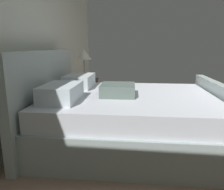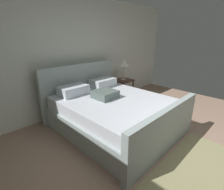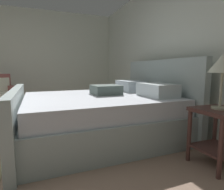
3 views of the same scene
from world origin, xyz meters
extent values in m
cube|color=#987965|center=(0.00, 0.00, -0.01)|extent=(6.27, 5.72, 0.02)
cube|color=silver|center=(0.00, 2.92, 1.29)|extent=(6.39, 0.12, 2.58)
cube|color=#9EADAB|center=(-0.19, 1.59, 0.20)|extent=(1.79, 2.06, 0.40)
cube|color=#9EADAB|center=(-0.20, 2.66, 0.58)|extent=(1.89, 0.12, 1.15)
cube|color=#9EADAB|center=(-0.17, 0.52, 0.38)|extent=(1.89, 0.12, 0.75)
cube|color=silver|center=(-0.19, 1.59, 0.51)|extent=(1.71, 2.00, 0.22)
cube|color=silver|center=(-0.59, 2.33, 0.71)|extent=(0.56, 0.37, 0.18)
cube|color=silver|center=(0.20, 2.34, 0.71)|extent=(0.56, 0.37, 0.18)
cube|color=#55645E|center=(-0.27, 1.74, 0.69)|extent=(0.41, 0.41, 0.14)
cube|color=#4B2D28|center=(1.08, 2.48, 0.58)|extent=(0.44, 0.44, 0.04)
cube|color=#4B2D28|center=(1.08, 2.48, 0.18)|extent=(0.40, 0.40, 0.02)
cylinder|color=#4B2D28|center=(0.89, 2.29, 0.28)|extent=(0.04, 0.04, 0.56)
cylinder|color=#4B2D28|center=(1.27, 2.29, 0.28)|extent=(0.04, 0.04, 0.56)
cylinder|color=#4B2D28|center=(0.89, 2.67, 0.28)|extent=(0.04, 0.04, 0.56)
cylinder|color=#4B2D28|center=(1.27, 2.67, 0.28)|extent=(0.04, 0.04, 0.56)
cylinder|color=#B7B293|center=(1.08, 2.48, 0.61)|extent=(0.16, 0.16, 0.02)
cylinder|color=#B7B293|center=(1.08, 2.48, 0.79)|extent=(0.02, 0.02, 0.34)
cone|color=silver|center=(1.08, 2.48, 1.06)|extent=(0.28, 0.28, 0.19)
cube|color=#928D62|center=(-0.19, -0.17, 0.01)|extent=(1.75, 1.19, 0.01)
camera|label=1|loc=(-2.78, 1.53, 1.20)|focal=34.59mm
camera|label=2|loc=(-2.28, -0.48, 1.73)|focal=26.97mm
camera|label=3|loc=(2.41, 0.79, 0.99)|focal=30.22mm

